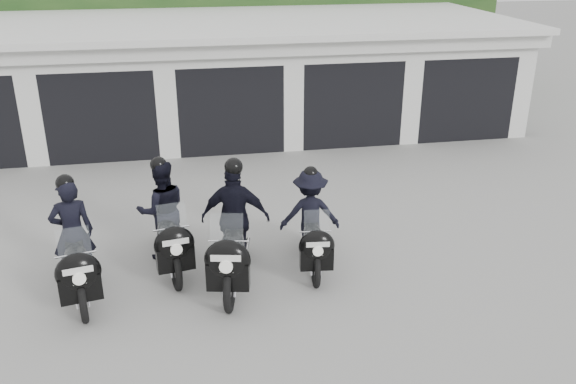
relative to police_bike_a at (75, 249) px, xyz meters
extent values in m
plane|color=gray|center=(2.96, 0.55, -0.75)|extent=(80.00, 80.00, 0.00)
cube|color=silver|center=(2.96, 9.05, 0.65)|extent=(16.00, 6.00, 2.80)
cube|color=silver|center=(2.96, 8.85, 2.13)|extent=(16.40, 6.80, 0.16)
cube|color=silver|center=(2.96, 5.80, 1.90)|extent=(16.40, 0.12, 0.40)
cube|color=black|center=(2.96, 6.03, -0.63)|extent=(16.00, 0.06, 0.24)
cube|color=silver|center=(-1.69, 6.20, 0.65)|extent=(0.50, 0.50, 2.80)
cube|color=black|center=(-0.14, 7.25, 0.35)|extent=(2.60, 2.60, 2.20)
cube|color=silver|center=(-0.14, 6.20, 1.75)|extent=(2.60, 0.50, 0.60)
cube|color=silver|center=(1.41, 6.20, 0.65)|extent=(0.50, 0.50, 2.80)
cube|color=black|center=(2.96, 7.25, 0.35)|extent=(2.60, 2.60, 2.20)
cube|color=silver|center=(2.96, 6.20, 1.75)|extent=(2.60, 0.50, 0.60)
cube|color=silver|center=(4.51, 6.20, 0.65)|extent=(0.50, 0.50, 2.80)
cube|color=black|center=(6.06, 7.25, 0.35)|extent=(2.60, 2.60, 2.20)
cube|color=silver|center=(6.06, 6.20, 1.75)|extent=(2.60, 0.50, 0.60)
cube|color=silver|center=(7.61, 6.20, 0.65)|extent=(0.50, 0.50, 2.80)
cube|color=black|center=(9.16, 7.25, 0.35)|extent=(2.60, 2.60, 2.20)
cube|color=silver|center=(9.16, 6.20, 1.75)|extent=(2.60, 0.50, 0.60)
cube|color=silver|center=(10.71, 6.20, 0.65)|extent=(0.50, 0.50, 2.80)
cube|color=#183915|center=(2.96, 13.05, 1.40)|extent=(20.00, 2.00, 4.30)
cylinder|color=black|center=(-3.54, 14.55, 0.90)|extent=(0.24, 0.24, 3.30)
cylinder|color=black|center=(5.96, 14.55, 0.90)|extent=(0.24, 0.24, 3.30)
cylinder|color=black|center=(10.46, 14.55, 0.90)|extent=(0.24, 0.24, 3.30)
torus|color=black|center=(0.14, -0.71, -0.44)|extent=(0.25, 0.74, 0.73)
torus|color=black|center=(-0.14, 0.71, -0.44)|extent=(0.25, 0.74, 0.73)
cube|color=#A9AAAF|center=(0.00, 0.02, -0.37)|extent=(0.36, 0.59, 0.32)
cube|color=black|center=(0.00, 0.00, -0.53)|extent=(0.32, 1.29, 0.06)
ellipsoid|color=black|center=(0.03, -0.15, -0.03)|extent=(0.43, 0.63, 0.29)
cube|color=black|center=(-0.05, 0.27, -0.01)|extent=(0.36, 0.59, 0.10)
ellipsoid|color=black|center=(0.15, -0.79, 0.03)|extent=(0.68, 0.44, 0.60)
cube|color=black|center=(0.15, -0.79, -0.20)|extent=(0.61, 0.33, 0.40)
cube|color=#B2BFC6|center=(0.15, -0.76, 0.43)|extent=(0.45, 0.20, 0.51)
cylinder|color=silver|center=(0.11, -0.59, 0.21)|extent=(0.56, 0.13, 0.03)
cube|color=silver|center=(0.18, -0.96, 0.15)|extent=(0.40, 0.09, 0.09)
cube|color=silver|center=(0.18, -0.93, -0.03)|extent=(0.18, 0.05, 0.10)
imported|color=black|center=(-0.06, 0.29, 0.13)|extent=(0.71, 0.53, 1.76)
sphere|color=black|center=(-0.06, 0.29, 0.95)|extent=(0.27, 0.27, 0.27)
torus|color=black|center=(1.46, -0.09, -0.44)|extent=(0.22, 0.73, 0.72)
torus|color=black|center=(1.23, 1.32, -0.44)|extent=(0.22, 0.73, 0.72)
cube|color=#A9AAAF|center=(1.34, 0.64, -0.38)|extent=(0.34, 0.58, 0.32)
cube|color=black|center=(1.34, 0.62, -0.53)|extent=(0.29, 1.28, 0.06)
ellipsoid|color=black|center=(1.37, 0.47, -0.04)|extent=(0.41, 0.61, 0.28)
cube|color=black|center=(1.30, 0.89, -0.02)|extent=(0.34, 0.58, 0.10)
ellipsoid|color=black|center=(1.47, -0.16, 0.02)|extent=(0.67, 0.42, 0.59)
cube|color=black|center=(1.47, -0.16, -0.21)|extent=(0.60, 0.31, 0.40)
cube|color=#B2BFC6|center=(1.47, -0.13, 0.42)|extent=(0.45, 0.18, 0.50)
cylinder|color=silver|center=(1.44, 0.03, 0.20)|extent=(0.55, 0.12, 0.03)
cube|color=silver|center=(1.50, -0.33, 0.14)|extent=(0.39, 0.08, 0.09)
cube|color=silver|center=(1.50, -0.30, -0.04)|extent=(0.18, 0.04, 0.10)
imported|color=black|center=(1.30, 0.91, 0.12)|extent=(0.94, 0.78, 1.74)
sphere|color=black|center=(1.30, 0.91, 0.93)|extent=(0.27, 0.27, 0.27)
torus|color=black|center=(2.23, -0.82, -0.42)|extent=(0.27, 0.78, 0.78)
torus|color=black|center=(2.54, 0.68, -0.42)|extent=(0.27, 0.78, 0.78)
cube|color=#A9AAAF|center=(2.39, -0.05, -0.35)|extent=(0.39, 0.63, 0.34)
cube|color=black|center=(2.39, -0.07, -0.52)|extent=(0.36, 1.37, 0.06)
ellipsoid|color=black|center=(2.35, -0.22, 0.02)|extent=(0.46, 0.67, 0.31)
cube|color=black|center=(2.45, 0.22, 0.04)|extent=(0.39, 0.63, 0.11)
ellipsoid|color=black|center=(2.21, -0.90, 0.08)|extent=(0.73, 0.48, 0.64)
cube|color=black|center=(2.21, -0.90, -0.17)|extent=(0.65, 0.35, 0.43)
cube|color=#B2BFC6|center=(2.22, -0.87, 0.50)|extent=(0.48, 0.22, 0.54)
cylinder|color=silver|center=(2.26, -0.69, 0.27)|extent=(0.59, 0.15, 0.03)
cube|color=silver|center=(2.18, -1.08, 0.21)|extent=(0.42, 0.10, 0.10)
cube|color=silver|center=(2.18, -1.05, 0.02)|extent=(0.19, 0.05, 0.11)
imported|color=black|center=(2.45, 0.24, 0.18)|extent=(1.20, 0.83, 1.87)
sphere|color=black|center=(2.45, 0.24, 1.06)|extent=(0.29, 0.29, 0.29)
torus|color=black|center=(3.63, -0.41, -0.47)|extent=(0.17, 0.66, 0.65)
torus|color=black|center=(3.77, 0.87, -0.47)|extent=(0.17, 0.66, 0.65)
cube|color=#A9AAAF|center=(3.70, 0.25, -0.41)|extent=(0.28, 0.51, 0.29)
cube|color=black|center=(3.70, 0.23, -0.55)|extent=(0.20, 1.16, 0.05)
ellipsoid|color=black|center=(3.68, 0.10, -0.11)|extent=(0.34, 0.54, 0.26)
cube|color=black|center=(3.72, 0.48, -0.09)|extent=(0.28, 0.51, 0.09)
ellipsoid|color=black|center=(3.62, -0.48, -0.06)|extent=(0.59, 0.35, 0.53)
cube|color=black|center=(3.62, -0.48, -0.26)|extent=(0.54, 0.25, 0.36)
cube|color=#B2BFC6|center=(3.62, -0.45, 0.30)|extent=(0.40, 0.15, 0.45)
cylinder|color=silver|center=(3.64, -0.30, 0.10)|extent=(0.50, 0.08, 0.02)
cube|color=silver|center=(3.60, -0.63, 0.05)|extent=(0.36, 0.05, 0.08)
cube|color=silver|center=(3.60, -0.60, -0.11)|extent=(0.16, 0.03, 0.09)
imported|color=black|center=(3.73, 0.50, 0.03)|extent=(1.06, 0.63, 1.56)
sphere|color=black|center=(3.73, 0.50, 0.76)|extent=(0.24, 0.24, 0.24)
camera|label=1|loc=(1.68, -8.54, 4.34)|focal=38.00mm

